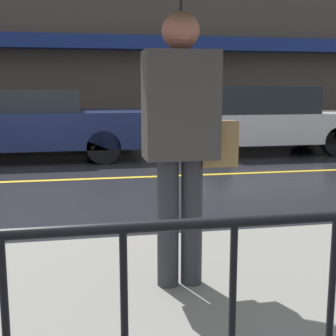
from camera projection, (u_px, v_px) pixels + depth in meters
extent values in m
plane|color=black|center=(42.00, 181.00, 7.41)|extent=(80.00, 80.00, 0.00)
cube|color=gray|center=(54.00, 145.00, 11.55)|extent=(28.00, 1.65, 0.13)
cube|color=gold|center=(42.00, 181.00, 7.40)|extent=(25.20, 0.12, 0.01)
cube|color=#4C4238|center=(51.00, 31.00, 12.01)|extent=(28.00, 0.30, 5.79)
cube|color=navy|center=(51.00, 41.00, 11.65)|extent=(16.80, 0.55, 0.35)
cylinder|color=#333338|center=(168.00, 223.00, 3.11)|extent=(0.14, 0.14, 0.87)
cylinder|color=#333338|center=(192.00, 222.00, 3.14)|extent=(0.14, 0.14, 0.87)
cube|color=#47423D|center=(180.00, 105.00, 2.99)|extent=(0.47, 0.28, 0.69)
sphere|color=#CA725A|center=(181.00, 31.00, 2.91)|extent=(0.24, 0.24, 0.24)
cylinder|color=#262628|center=(181.00, 44.00, 2.93)|extent=(0.02, 0.02, 0.76)
cube|color=#9E7A47|center=(218.00, 144.00, 3.08)|extent=(0.24, 0.12, 0.30)
cube|color=#19234C|center=(30.00, 129.00, 9.52)|extent=(4.63, 1.94, 0.71)
cube|color=#1E2328|center=(19.00, 101.00, 9.39)|extent=(2.41, 1.79, 0.43)
cylinder|color=black|center=(99.00, 138.00, 10.68)|extent=(0.65, 0.22, 0.65)
cylinder|color=black|center=(103.00, 147.00, 9.01)|extent=(0.65, 0.22, 0.65)
cube|color=silver|center=(264.00, 127.00, 10.49)|extent=(4.31, 1.72, 0.64)
cube|color=#1E2328|center=(258.00, 100.00, 10.36)|extent=(2.24, 1.58, 0.58)
cylinder|color=black|center=(303.00, 135.00, 11.52)|extent=(0.63, 0.22, 0.63)
cylinder|color=black|center=(336.00, 141.00, 10.07)|extent=(0.63, 0.22, 0.63)
cylinder|color=black|center=(198.00, 137.00, 11.01)|extent=(0.63, 0.22, 0.63)
cylinder|color=black|center=(217.00, 144.00, 9.56)|extent=(0.63, 0.22, 0.63)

